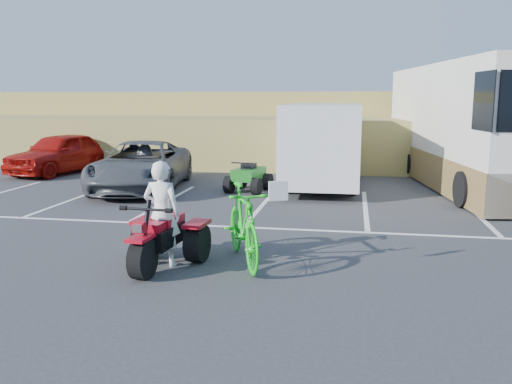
% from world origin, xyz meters
% --- Properties ---
extents(ground, '(100.00, 100.00, 0.00)m').
position_xyz_m(ground, '(0.00, 0.00, 0.00)').
color(ground, '#323234').
rests_on(ground, ground).
extents(parking_stripes, '(28.00, 5.16, 0.01)m').
position_xyz_m(parking_stripes, '(0.87, 4.07, 0.00)').
color(parking_stripes, white).
rests_on(parking_stripes, ground).
extents(grass_embankment, '(40.00, 8.50, 3.10)m').
position_xyz_m(grass_embankment, '(0.00, 15.48, 1.42)').
color(grass_embankment, '#9C8E47').
rests_on(grass_embankment, ground).
extents(red_trike_atv, '(1.46, 1.86, 1.14)m').
position_xyz_m(red_trike_atv, '(-0.82, -0.66, 0.00)').
color(red_trike_atv, '#A50919').
rests_on(red_trike_atv, ground).
extents(rider, '(0.69, 0.49, 1.80)m').
position_xyz_m(rider, '(-0.81, -0.51, 0.90)').
color(rider, white).
rests_on(rider, ground).
extents(green_dirt_bike, '(1.48, 2.35, 1.37)m').
position_xyz_m(green_dirt_bike, '(0.52, -0.17, 0.68)').
color(green_dirt_bike, '#14BF19').
rests_on(green_dirt_bike, ground).
extents(grey_pickup, '(3.21, 5.66, 1.49)m').
position_xyz_m(grey_pickup, '(-4.14, 6.81, 0.74)').
color(grey_pickup, '#46494E').
rests_on(grey_pickup, ground).
extents(red_car, '(2.73, 4.76, 1.53)m').
position_xyz_m(red_car, '(-8.59, 9.74, 0.76)').
color(red_car, '#9B0D08').
rests_on(red_car, ground).
extents(cargo_trailer, '(2.32, 5.65, 2.63)m').
position_xyz_m(cargo_trailer, '(1.38, 8.28, 1.42)').
color(cargo_trailer, silver).
rests_on(cargo_trailer, ground).
extents(rv_motorhome, '(4.19, 10.89, 3.82)m').
position_xyz_m(rv_motorhome, '(5.95, 9.42, 1.66)').
color(rv_motorhome, silver).
rests_on(rv_motorhome, ground).
extents(quad_atv_blue, '(1.23, 1.56, 0.95)m').
position_xyz_m(quad_atv_blue, '(-3.66, 6.22, 0.00)').
color(quad_atv_blue, navy).
rests_on(quad_atv_blue, ground).
extents(quad_atv_green, '(1.35, 1.65, 0.96)m').
position_xyz_m(quad_atv_green, '(-0.78, 7.04, 0.00)').
color(quad_atv_green, '#166318').
rests_on(quad_atv_green, ground).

